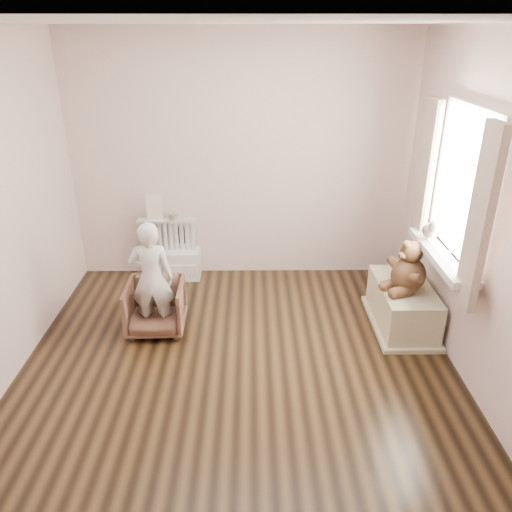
{
  "coord_description": "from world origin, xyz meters",
  "views": [
    {
      "loc": [
        0.11,
        -3.4,
        2.56
      ],
      "look_at": [
        0.15,
        0.45,
        0.8
      ],
      "focal_mm": 35.0,
      "sensor_mm": 36.0,
      "label": 1
    }
  ],
  "objects_px": {
    "child": "(152,279)",
    "teddy_bear": "(410,265)",
    "radiator": "(168,244)",
    "toy_vanity": "(183,254)",
    "armchair": "(156,307)",
    "toy_bench": "(402,306)",
    "plush_cat": "(431,228)"
  },
  "relations": [
    {
      "from": "armchair",
      "to": "toy_bench",
      "type": "distance_m",
      "value": 2.29
    },
    {
      "from": "toy_vanity",
      "to": "armchair",
      "type": "xyz_separation_m",
      "value": [
        -0.11,
        -1.09,
        -0.04
      ]
    },
    {
      "from": "radiator",
      "to": "toy_vanity",
      "type": "relative_size",
      "value": 1.13
    },
    {
      "from": "armchair",
      "to": "child",
      "type": "xyz_separation_m",
      "value": [
        0.0,
        -0.05,
        0.31
      ]
    },
    {
      "from": "child",
      "to": "teddy_bear",
      "type": "distance_m",
      "value": 2.27
    },
    {
      "from": "teddy_bear",
      "to": "armchair",
      "type": "bearing_deg",
      "value": 158.6
    },
    {
      "from": "child",
      "to": "teddy_bear",
      "type": "height_order",
      "value": "child"
    },
    {
      "from": "radiator",
      "to": "plush_cat",
      "type": "bearing_deg",
      "value": -23.9
    },
    {
      "from": "radiator",
      "to": "toy_bench",
      "type": "distance_m",
      "value": 2.56
    },
    {
      "from": "toy_bench",
      "to": "child",
      "type": "bearing_deg",
      "value": -177.27
    },
    {
      "from": "armchair",
      "to": "plush_cat",
      "type": "xyz_separation_m",
      "value": [
        2.43,
        0.02,
        0.76
      ]
    },
    {
      "from": "toy_vanity",
      "to": "teddy_bear",
      "type": "relative_size",
      "value": 1.23
    },
    {
      "from": "toy_vanity",
      "to": "plush_cat",
      "type": "relative_size",
      "value": 2.66
    },
    {
      "from": "plush_cat",
      "to": "teddy_bear",
      "type": "bearing_deg",
      "value": 176.91
    },
    {
      "from": "plush_cat",
      "to": "armchair",
      "type": "bearing_deg",
      "value": 157.73
    },
    {
      "from": "child",
      "to": "plush_cat",
      "type": "relative_size",
      "value": 4.75
    },
    {
      "from": "toy_bench",
      "to": "plush_cat",
      "type": "distance_m",
      "value": 0.81
    },
    {
      "from": "teddy_bear",
      "to": "plush_cat",
      "type": "xyz_separation_m",
      "value": [
        0.16,
        0.06,
        0.33
      ]
    },
    {
      "from": "child",
      "to": "plush_cat",
      "type": "height_order",
      "value": "plush_cat"
    },
    {
      "from": "teddy_bear",
      "to": "plush_cat",
      "type": "distance_m",
      "value": 0.37
    },
    {
      "from": "radiator",
      "to": "teddy_bear",
      "type": "relative_size",
      "value": 1.39
    },
    {
      "from": "child",
      "to": "toy_bench",
      "type": "xyz_separation_m",
      "value": [
        2.29,
        0.11,
        -0.35
      ]
    },
    {
      "from": "toy_bench",
      "to": "plush_cat",
      "type": "bearing_deg",
      "value": -14.16
    },
    {
      "from": "toy_bench",
      "to": "radiator",
      "type": "bearing_deg",
      "value": 155.55
    },
    {
      "from": "toy_vanity",
      "to": "teddy_bear",
      "type": "xyz_separation_m",
      "value": [
        2.16,
        -1.12,
        0.4
      ]
    },
    {
      "from": "child",
      "to": "toy_bench",
      "type": "bearing_deg",
      "value": -178.39
    },
    {
      "from": "armchair",
      "to": "toy_bench",
      "type": "bearing_deg",
      "value": 0.36
    },
    {
      "from": "armchair",
      "to": "child",
      "type": "distance_m",
      "value": 0.32
    },
    {
      "from": "armchair",
      "to": "toy_bench",
      "type": "xyz_separation_m",
      "value": [
        2.29,
        0.06,
        -0.04
      ]
    },
    {
      "from": "toy_vanity",
      "to": "plush_cat",
      "type": "bearing_deg",
      "value": -24.67
    },
    {
      "from": "radiator",
      "to": "teddy_bear",
      "type": "height_order",
      "value": "teddy_bear"
    },
    {
      "from": "radiator",
      "to": "toy_bench",
      "type": "relative_size",
      "value": 0.76
    }
  ]
}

